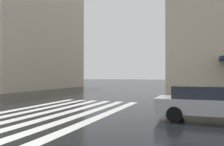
# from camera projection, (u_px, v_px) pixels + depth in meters

# --- Properties ---
(zebra_crossing) EXTENTS (13.00, 5.50, 0.01)m
(zebra_crossing) POSITION_uv_depth(u_px,v_px,m) (44.00, 116.00, 10.14)
(zebra_crossing) COLOR silver
(zebra_crossing) RESTS_ON ground_plane
(car_silver) EXTENTS (1.85, 4.10, 1.41)m
(car_silver) POSITION_uv_depth(u_px,v_px,m) (207.00, 102.00, 9.05)
(car_silver) COLOR #B7B7BC
(car_silver) RESTS_ON ground_plane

